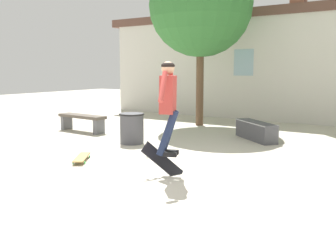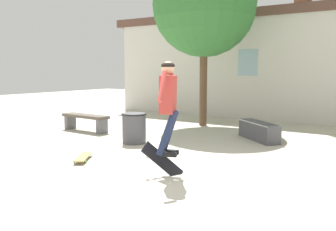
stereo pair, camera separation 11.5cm
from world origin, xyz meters
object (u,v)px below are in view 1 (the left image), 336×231
Objects in this scene: park_bench at (82,119)px; tree_left at (201,5)px; skate_ledge at (256,131)px; skateboard_flipping at (162,161)px; skateboard_resting at (82,157)px; trash_bin at (132,127)px; skater at (168,100)px.

tree_left is at bearing 55.23° from park_bench.
park_bench reaches higher than skate_ledge.
tree_left reaches higher than park_bench.
skateboard_flipping is 1.85m from skateboard_resting.
skate_ledge is 3.07m from trash_bin.
park_bench is 4.77m from skate_ledge.
trash_bin is at bearing 119.14° from skater.
trash_bin reaches higher than skateboard_flipping.
skateboard_resting is at bearing 138.92° from skateboard_flipping.
skateboard_flipping is at bearing -26.04° from park_bench.
skateboard_flipping reaches higher than park_bench.
park_bench is 2.31m from trash_bin.
tree_left is 6.63m from skateboard_flipping.
skater is at bearing -39.30° from trash_bin.
skateboard_resting is at bearing -41.36° from park_bench.
park_bench is 3.50m from skateboard_resting.
skateboard_resting is (0.27, -1.87, -0.31)m from trash_bin.
trash_bin is at bearing -98.54° from skate_ledge.
tree_left is 6.17m from skater.
park_bench is (-2.20, -2.86, -3.33)m from tree_left.
skater is at bearing -25.26° from park_bench.
skater is at bearing 57.35° from skateboard_resting.
tree_left reaches higher than skater.
skater is (2.20, -1.80, 0.88)m from trash_bin.
trash_bin is at bearing 153.55° from skateboard_resting.
tree_left is 3.45× the size of skater.
park_bench is 5.12m from skater.
park_bench reaches higher than skateboard_resting.
skater is (-0.09, -3.84, 1.03)m from skate_ledge.
skateboard_resting is (-1.84, -0.04, -0.16)m from skateboard_flipping.
park_bench is at bearing 130.41° from skater.
skater reaches higher than trash_bin.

